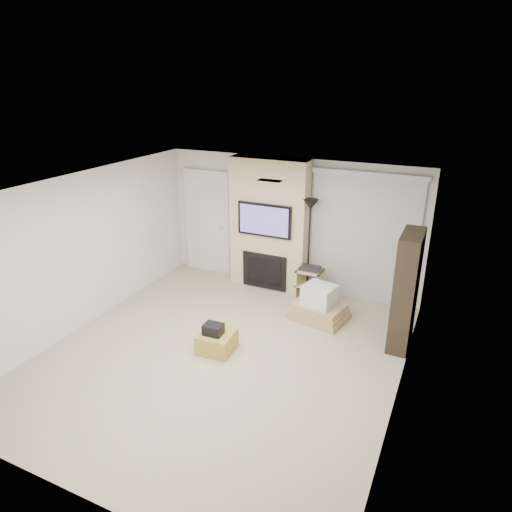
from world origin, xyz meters
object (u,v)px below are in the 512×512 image
at_px(ottoman, 217,342).
at_px(box_stack, 319,306).
at_px(av_stand, 309,282).
at_px(bookshelf, 406,291).
at_px(floor_lamp, 310,221).

relative_size(ottoman, box_stack, 0.49).
distance_m(av_stand, bookshelf, 2.02).
relative_size(floor_lamp, bookshelf, 1.04).
height_order(ottoman, bookshelf, bookshelf).
bearing_deg(floor_lamp, av_stand, -54.88).
height_order(floor_lamp, bookshelf, floor_lamp).
distance_m(ottoman, box_stack, 1.92).
height_order(ottoman, av_stand, av_stand).
bearing_deg(floor_lamp, bookshelf, -27.06).
height_order(box_stack, bookshelf, bookshelf).
bearing_deg(box_stack, bookshelf, -8.84).
xyz_separation_m(ottoman, av_stand, (0.71, 2.19, 0.20)).
distance_m(floor_lamp, av_stand, 1.13).
bearing_deg(av_stand, floor_lamp, 125.12).
bearing_deg(ottoman, av_stand, 72.07).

